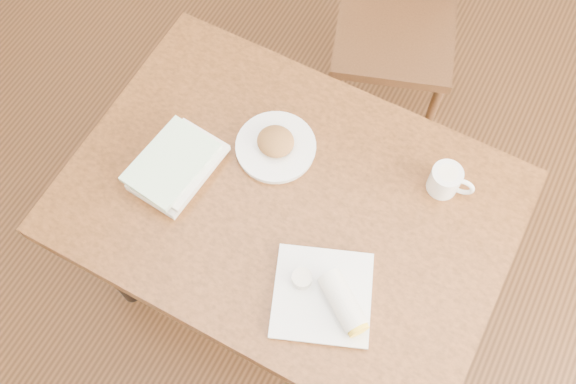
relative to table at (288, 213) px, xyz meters
The scene contains 7 objects.
ground 0.67m from the table, ahead, with size 4.00×5.00×0.01m, color #472814.
table is the anchor object (origin of this frame).
chair_far 0.95m from the table, 93.31° to the left, with size 0.53×0.53×0.95m.
plate_scone 0.19m from the table, 130.32° to the left, with size 0.22×0.22×0.07m.
coffee_mug 0.44m from the table, 33.23° to the left, with size 0.12×0.08×0.08m.
plate_burrito 0.31m from the table, 41.96° to the right, with size 0.31×0.31×0.08m.
book_stack 0.33m from the table, 167.94° to the right, with size 0.20×0.26×0.06m.
Camera 1 is at (0.33, -0.62, 2.31)m, focal length 40.00 mm.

